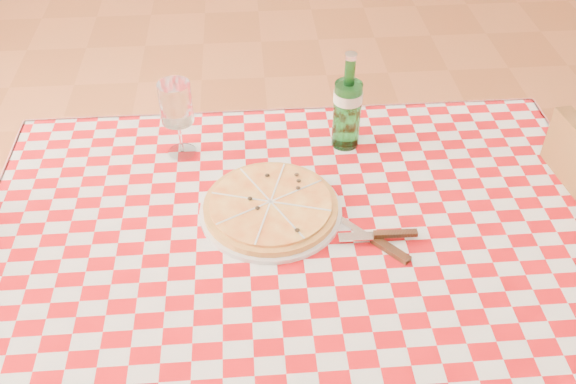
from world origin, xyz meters
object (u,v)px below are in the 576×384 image
at_px(dining_table, 300,266).
at_px(water_bottle, 348,101).
at_px(wine_glass, 178,120).
at_px(pizza_plate, 271,206).

relative_size(dining_table, water_bottle, 5.04).
xyz_separation_m(water_bottle, wine_glass, (-0.38, -0.01, -0.03)).
bearing_deg(dining_table, pizza_plate, 130.16).
relative_size(pizza_plate, water_bottle, 1.25).
height_order(pizza_plate, water_bottle, water_bottle).
distance_m(dining_table, wine_glass, 0.43).
bearing_deg(wine_glass, dining_table, -48.98).
height_order(water_bottle, wine_glass, water_bottle).
bearing_deg(wine_glass, pizza_plate, -48.73).
distance_m(dining_table, pizza_plate, 0.15).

